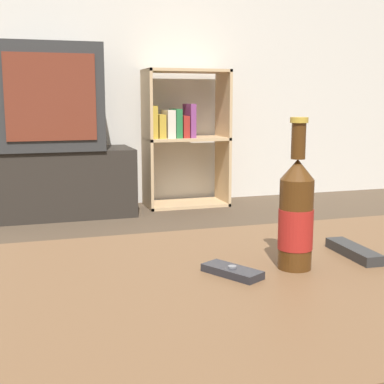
% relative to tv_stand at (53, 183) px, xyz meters
% --- Properties ---
extents(back_wall, '(8.00, 0.05, 2.60)m').
position_rel_tv_stand_xyz_m(back_wall, '(0.18, 0.30, 1.08)').
color(back_wall, beige).
rests_on(back_wall, ground_plane).
extents(coffee_table, '(1.23, 0.74, 0.45)m').
position_rel_tv_stand_xyz_m(coffee_table, '(0.18, -2.73, 0.17)').
color(coffee_table, brown).
rests_on(coffee_table, ground_plane).
extents(tv_stand, '(1.04, 0.44, 0.44)m').
position_rel_tv_stand_xyz_m(tv_stand, '(0.00, 0.00, 0.00)').
color(tv_stand, '#28231E').
rests_on(tv_stand, ground_plane).
extents(television, '(0.64, 0.49, 0.66)m').
position_rel_tv_stand_xyz_m(television, '(-0.00, -0.00, 0.55)').
color(television, '#2D2D2D').
rests_on(television, tv_stand).
extents(bookshelf, '(0.58, 0.30, 0.96)m').
position_rel_tv_stand_xyz_m(bookshelf, '(0.90, 0.08, 0.30)').
color(bookshelf, tan).
rests_on(bookshelf, ground_plane).
extents(beer_bottle, '(0.06, 0.06, 0.28)m').
position_rel_tv_stand_xyz_m(beer_bottle, '(0.31, -2.70, 0.33)').
color(beer_bottle, '#47280F').
rests_on(beer_bottle, coffee_table).
extents(cell_phone, '(0.09, 0.12, 0.02)m').
position_rel_tv_stand_xyz_m(cell_phone, '(0.18, -2.70, 0.23)').
color(cell_phone, '#232328').
rests_on(cell_phone, coffee_table).
extents(remote_control, '(0.05, 0.16, 0.02)m').
position_rel_tv_stand_xyz_m(remote_control, '(0.46, -2.67, 0.24)').
color(remote_control, '#282828').
rests_on(remote_control, coffee_table).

